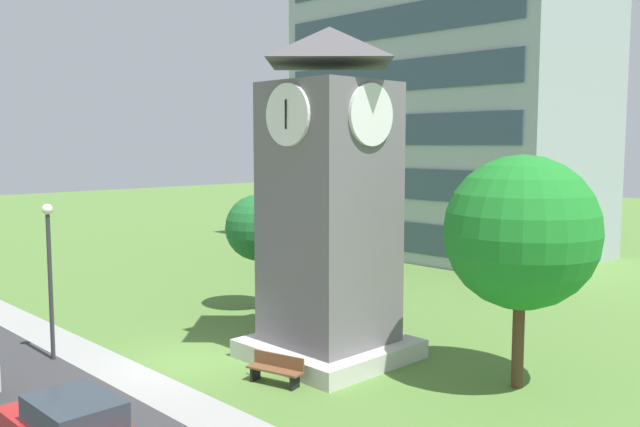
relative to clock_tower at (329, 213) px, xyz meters
The scene contains 8 objects.
ground_plane 6.84m from the clock_tower, 127.98° to the right, with size 160.00×160.00×0.00m, color #567F38.
kerb_strip 8.11m from the clock_tower, 117.00° to the right, with size 120.00×1.60×0.01m, color #9E9E99.
office_building 24.58m from the clock_tower, 116.29° to the left, with size 18.84×11.19×19.20m.
clock_tower is the anchor object (origin of this frame).
park_bench 5.37m from the clock_tower, 76.70° to the right, with size 1.86×0.92×0.88m.
street_lamp 9.37m from the clock_tower, 132.78° to the right, with size 0.36×0.36×5.22m.
tree_near_tower 7.33m from the clock_tower, 160.04° to the left, with size 2.85×2.85×5.02m.
tree_streetside 6.21m from the clock_tower, 18.84° to the left, with size 4.50×4.50×6.88m.
Camera 1 is at (18.62, -11.92, 7.18)m, focal length 37.92 mm.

